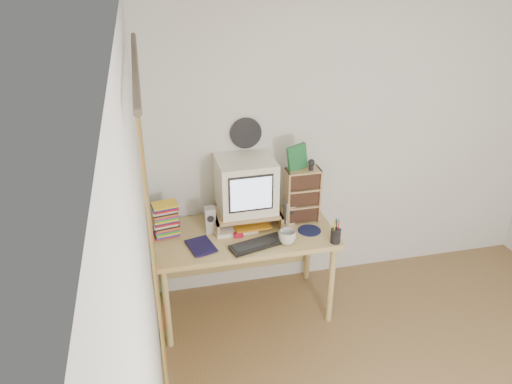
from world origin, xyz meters
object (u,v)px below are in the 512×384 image
keyboard (257,244)px  diary (190,248)px  cd_rack (302,195)px  dvd_stack (165,220)px  desk (242,243)px  crt_monitor (246,185)px  mug (287,237)px

keyboard → diary: (-0.49, 0.05, 0.01)m
keyboard → cd_rack: (0.43, 0.29, 0.21)m
diary → dvd_stack: bearing=106.3°
keyboard → dvd_stack: 0.72m
desk → keyboard: keyboard is taller
diary → crt_monitor: bearing=17.9°
mug → diary: bearing=174.8°
keyboard → desk: bearing=87.1°
crt_monitor → diary: size_ratio=2.04×
crt_monitor → cd_rack: bearing=-10.2°
desk → diary: size_ratio=6.51×
cd_rack → diary: cd_rack is taller
crt_monitor → dvd_stack: 0.67m
desk → mug: mug is taller
dvd_stack → diary: bearing=-68.9°
dvd_stack → cd_rack: size_ratio=0.58×
dvd_stack → mug: (0.87, -0.32, -0.08)m
crt_monitor → mug: (0.23, -0.38, -0.28)m
desk → cd_rack: bearing=2.0°
crt_monitor → mug: 0.52m
keyboard → mug: 0.23m
crt_monitor → cd_rack: size_ratio=0.98×
keyboard → dvd_stack: size_ratio=1.59×
desk → cd_rack: size_ratio=3.12×
dvd_stack → desk: bearing=-12.6°
desk → diary: (-0.43, -0.22, 0.16)m
keyboard → diary: 0.50m
dvd_stack → mug: dvd_stack is taller
keyboard → mug: mug is taller
desk → mug: bearing=-45.1°
crt_monitor → keyboard: crt_monitor is taller
dvd_stack → diary: dvd_stack is taller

